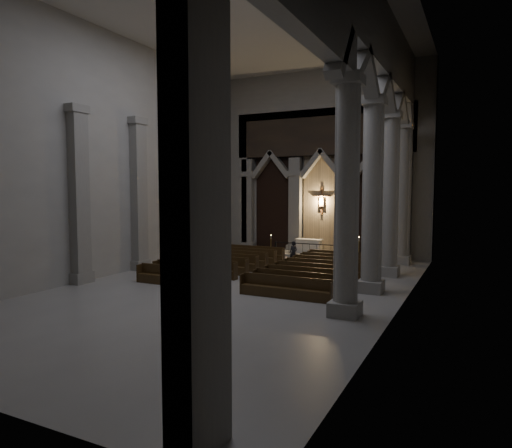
{
  "coord_description": "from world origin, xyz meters",
  "views": [
    {
      "loc": [
        9.5,
        -17.41,
        4.28
      ],
      "look_at": [
        -0.57,
        3.0,
        2.55
      ],
      "focal_mm": 32.0,
      "sensor_mm": 36.0,
      "label": 1
    }
  ],
  "objects_px": {
    "candle_stand_left": "(271,250)",
    "worshipper": "(293,253)",
    "pews": "(267,269)",
    "altar_rail": "(310,248)",
    "candle_stand_right": "(359,256)",
    "altar": "(309,246)"
  },
  "relations": [
    {
      "from": "altar_rail",
      "to": "pews",
      "type": "bearing_deg",
      "value": -90.0
    },
    {
      "from": "candle_stand_left",
      "to": "worshipper",
      "type": "distance_m",
      "value": 3.59
    },
    {
      "from": "worshipper",
      "to": "candle_stand_right",
      "type": "bearing_deg",
      "value": 46.04
    },
    {
      "from": "candle_stand_left",
      "to": "worshipper",
      "type": "xyz_separation_m",
      "value": [
        2.54,
        -2.52,
        0.3
      ]
    },
    {
      "from": "altar_rail",
      "to": "worshipper",
      "type": "bearing_deg",
      "value": -89.17
    },
    {
      "from": "altar",
      "to": "worshipper",
      "type": "xyz_separation_m",
      "value": [
        0.54,
        -4.15,
        0.07
      ]
    },
    {
      "from": "altar",
      "to": "pews",
      "type": "relative_size",
      "value": 0.19
    },
    {
      "from": "candle_stand_right",
      "to": "pews",
      "type": "distance_m",
      "value": 6.69
    },
    {
      "from": "pews",
      "to": "altar_rail",
      "type": "bearing_deg",
      "value": 90.0
    },
    {
      "from": "altar_rail",
      "to": "worshipper",
      "type": "relative_size",
      "value": 3.53
    },
    {
      "from": "candle_stand_right",
      "to": "altar_rail",
      "type": "bearing_deg",
      "value": 171.18
    },
    {
      "from": "candle_stand_left",
      "to": "pews",
      "type": "height_order",
      "value": "candle_stand_left"
    },
    {
      "from": "altar_rail",
      "to": "pews",
      "type": "distance_m",
      "value": 6.38
    },
    {
      "from": "altar_rail",
      "to": "pews",
      "type": "relative_size",
      "value": 0.51
    },
    {
      "from": "altar",
      "to": "worshipper",
      "type": "distance_m",
      "value": 4.19
    },
    {
      "from": "altar",
      "to": "pews",
      "type": "height_order",
      "value": "altar"
    },
    {
      "from": "altar",
      "to": "altar_rail",
      "type": "xyz_separation_m",
      "value": [
        0.5,
        -1.31,
        0.02
      ]
    },
    {
      "from": "altar",
      "to": "candle_stand_right",
      "type": "xyz_separation_m",
      "value": [
        3.71,
        -1.8,
        -0.18
      ]
    },
    {
      "from": "worshipper",
      "to": "candle_stand_left",
      "type": "bearing_deg",
      "value": 144.79
    },
    {
      "from": "pews",
      "to": "worshipper",
      "type": "distance_m",
      "value": 3.55
    },
    {
      "from": "altar",
      "to": "candle_stand_right",
      "type": "distance_m",
      "value": 4.13
    },
    {
      "from": "altar",
      "to": "candle_stand_left",
      "type": "xyz_separation_m",
      "value": [
        -2.0,
        -1.63,
        -0.22
      ]
    }
  ]
}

